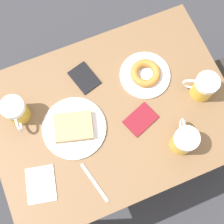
{
  "coord_description": "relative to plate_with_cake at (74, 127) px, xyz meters",
  "views": [
    {
      "loc": [
        0.33,
        -0.14,
        1.97
      ],
      "look_at": [
        0.0,
        0.0,
        0.77
      ],
      "focal_mm": 50.0,
      "sensor_mm": 36.0,
      "label": 1
    }
  ],
  "objects": [
    {
      "name": "plate_with_donut",
      "position": [
        -0.1,
        0.36,
        0.0
      ],
      "size": [
        0.21,
        0.21,
        0.04
      ],
      "color": "silver",
      "rests_on": "table"
    },
    {
      "name": "passport_far_edge",
      "position": [
        -0.19,
        0.12,
        -0.01
      ],
      "size": [
        0.15,
        0.12,
        0.01
      ],
      "rotation": [
        0.0,
        0.0,
        4.99
      ],
      "color": "black",
      "rests_on": "table"
    },
    {
      "name": "passport_near_edge",
      "position": [
        0.07,
        0.26,
        -0.01
      ],
      "size": [
        0.13,
        0.15,
        0.01
      ],
      "rotation": [
        0.0,
        0.0,
        0.36
      ],
      "color": "maroon",
      "rests_on": "table"
    },
    {
      "name": "napkin_folded",
      "position": [
        0.16,
        -0.2,
        -0.01
      ],
      "size": [
        0.16,
        0.14,
        0.0
      ],
      "rotation": [
        0.0,
        0.0,
        6.06
      ],
      "color": "white",
      "rests_on": "table"
    },
    {
      "name": "table",
      "position": [
        0.0,
        0.16,
        -0.08
      ],
      "size": [
        0.72,
        1.0,
        0.75
      ],
      "color": "brown",
      "rests_on": "ground_plane"
    },
    {
      "name": "beer_mug_left",
      "position": [
        -0.13,
        -0.19,
        0.05
      ],
      "size": [
        0.14,
        0.09,
        0.12
      ],
      "color": "gold",
      "rests_on": "table"
    },
    {
      "name": "ground_plane",
      "position": [
        0.0,
        0.16,
        -0.76
      ],
      "size": [
        8.0,
        8.0,
        0.0
      ],
      "primitive_type": "plane",
      "color": "#333338"
    },
    {
      "name": "fork",
      "position": [
        0.23,
        -0.0,
        -0.01
      ],
      "size": [
        0.17,
        0.05,
        0.0
      ],
      "rotation": [
        0.0,
        0.0,
        1.81
      ],
      "color": "silver",
      "rests_on": "table"
    },
    {
      "name": "plate_with_cake",
      "position": [
        0.0,
        0.0,
        0.0
      ],
      "size": [
        0.26,
        0.26,
        0.04
      ],
      "color": "silver",
      "rests_on": "table"
    },
    {
      "name": "beer_mug_center",
      "position": [
        0.06,
        0.54,
        0.05
      ],
      "size": [
        0.1,
        0.12,
        0.12
      ],
      "color": "gold",
      "rests_on": "table"
    },
    {
      "name": "beer_mug_right",
      "position": [
        0.22,
        0.37,
        0.05
      ],
      "size": [
        0.13,
        0.09,
        0.12
      ],
      "color": "gold",
      "rests_on": "table"
    }
  ]
}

